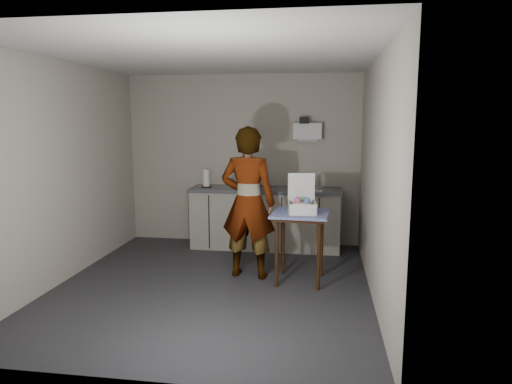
# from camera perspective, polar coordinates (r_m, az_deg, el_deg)

# --- Properties ---
(ground) EXTENTS (4.00, 4.00, 0.00)m
(ground) POSITION_cam_1_polar(r_m,az_deg,el_deg) (5.46, -5.38, -11.56)
(ground) COLOR #27272C
(ground) RESTS_ON ground
(wall_back) EXTENTS (3.60, 0.02, 2.60)m
(wall_back) POSITION_cam_1_polar(r_m,az_deg,el_deg) (7.09, -1.70, 4.03)
(wall_back) COLOR #BFB5A6
(wall_back) RESTS_ON ground
(wall_right) EXTENTS (0.02, 4.00, 2.60)m
(wall_right) POSITION_cam_1_polar(r_m,az_deg,el_deg) (5.03, 14.62, 1.70)
(wall_right) COLOR #BFB5A6
(wall_right) RESTS_ON ground
(wall_left) EXTENTS (0.02, 4.00, 2.60)m
(wall_left) POSITION_cam_1_polar(r_m,az_deg,el_deg) (5.85, -22.89, 2.27)
(wall_left) COLOR #BFB5A6
(wall_left) RESTS_ON ground
(ceiling) EXTENTS (3.60, 4.00, 0.01)m
(ceiling) POSITION_cam_1_polar(r_m,az_deg,el_deg) (5.16, -5.82, 16.54)
(ceiling) COLOR white
(ceiling) RESTS_ON wall_back
(kitchen_counter) EXTENTS (2.24, 0.62, 0.91)m
(kitchen_counter) POSITION_cam_1_polar(r_m,az_deg,el_deg) (6.88, 1.20, -3.49)
(kitchen_counter) COLOR black
(kitchen_counter) RESTS_ON ground
(wall_shelf) EXTENTS (0.42, 0.18, 0.37)m
(wall_shelf) POSITION_cam_1_polar(r_m,az_deg,el_deg) (6.89, 6.47, 7.55)
(wall_shelf) COLOR white
(wall_shelf) RESTS_ON ground
(side_table) EXTENTS (0.69, 0.69, 0.84)m
(side_table) POSITION_cam_1_polar(r_m,az_deg,el_deg) (5.40, 5.56, -3.67)
(side_table) COLOR #3E220E
(side_table) RESTS_ON ground
(standing_man) EXTENTS (0.72, 0.51, 1.85)m
(standing_man) POSITION_cam_1_polar(r_m,az_deg,el_deg) (5.52, -1.00, -1.35)
(standing_man) COLOR #B2A593
(standing_man) RESTS_ON ground
(soap_bottle) EXTENTS (0.11, 0.12, 0.29)m
(soap_bottle) POSITION_cam_1_polar(r_m,az_deg,el_deg) (6.72, -0.04, 1.65)
(soap_bottle) COLOR black
(soap_bottle) RESTS_ON kitchen_counter
(soda_can) EXTENTS (0.07, 0.07, 0.14)m
(soda_can) POSITION_cam_1_polar(r_m,az_deg,el_deg) (6.77, 1.28, 1.06)
(soda_can) COLOR red
(soda_can) RESTS_ON kitchen_counter
(dark_bottle) EXTENTS (0.06, 0.06, 0.21)m
(dark_bottle) POSITION_cam_1_polar(r_m,az_deg,el_deg) (6.87, -0.77, 1.49)
(dark_bottle) COLOR black
(dark_bottle) RESTS_ON kitchen_counter
(paper_towel) EXTENTS (0.15, 0.15, 0.27)m
(paper_towel) POSITION_cam_1_polar(r_m,az_deg,el_deg) (6.91, -6.22, 1.68)
(paper_towel) COLOR black
(paper_towel) RESTS_ON kitchen_counter
(dish_rack) EXTENTS (0.36, 0.27, 0.25)m
(dish_rack) POSITION_cam_1_polar(r_m,az_deg,el_deg) (6.69, 6.65, 0.80)
(dish_rack) COLOR silver
(dish_rack) RESTS_ON kitchen_counter
(bakery_box) EXTENTS (0.36, 0.37, 0.45)m
(bakery_box) POSITION_cam_1_polar(r_m,az_deg,el_deg) (5.34, 5.75, -1.52)
(bakery_box) COLOR white
(bakery_box) RESTS_ON side_table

